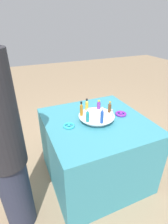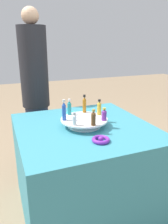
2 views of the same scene
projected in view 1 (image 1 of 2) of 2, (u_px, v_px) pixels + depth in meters
name	position (u px, v px, depth m)	size (l,w,h in m)	color
ground_plane	(94.00, 174.00, 2.05)	(12.00, 12.00, 0.00)	#997F60
party_table	(95.00, 150.00, 1.88)	(0.98, 0.98, 0.73)	teal
display_stand	(97.00, 117.00, 1.69)	(0.35, 0.35, 0.06)	white
bottle_clear	(112.00, 114.00, 1.61)	(0.03, 0.03, 0.09)	silver
bottle_brown	(110.00, 107.00, 1.72)	(0.03, 0.03, 0.11)	brown
bottle_purple	(99.00, 105.00, 1.79)	(0.04, 0.04, 0.09)	#702D93
bottle_gold	(87.00, 105.00, 1.76)	(0.03, 0.03, 0.12)	gold
bottle_amber	(81.00, 109.00, 1.65)	(0.03, 0.03, 0.14)	#AD6B19
bottle_teal	(88.00, 116.00, 1.55)	(0.03, 0.03, 0.12)	teal
bottle_blue	(102.00, 116.00, 1.52)	(0.03, 0.03, 0.15)	#234CAD
ribbon_bow_teal	(69.00, 125.00, 1.61)	(0.11, 0.11, 0.03)	#2DB7CC
ribbon_bow_purple	(121.00, 114.00, 1.80)	(0.12, 0.12, 0.04)	purple
person_figure	(4.00, 147.00, 1.20)	(0.28, 0.28, 1.64)	#282D42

